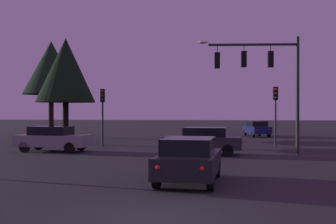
{
  "coord_description": "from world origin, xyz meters",
  "views": [
    {
      "loc": [
        1.3,
        -8.97,
        2.39
      ],
      "look_at": [
        -1.53,
        16.0,
        2.38
      ],
      "focal_mm": 42.87,
      "sensor_mm": 36.0,
      "label": 1
    }
  ],
  "objects": [
    {
      "name": "car_far_lane",
      "position": [
        5.47,
        30.62,
        0.79
      ],
      "size": [
        2.51,
        4.38,
        1.52
      ],
      "color": "#0F1947",
      "rests_on": "ground"
    },
    {
      "name": "ground_plane",
      "position": [
        0.0,
        24.5,
        0.0
      ],
      "size": [
        168.0,
        168.0,
        0.0
      ],
      "primitive_type": "plane",
      "color": "#262326",
      "rests_on": "ground"
    },
    {
      "name": "car_nearside_lane",
      "position": [
        0.49,
        4.52,
        0.79
      ],
      "size": [
        2.2,
        4.12,
        1.52
      ],
      "color": "black",
      "rests_on": "ground"
    },
    {
      "name": "traffic_signal_mast_arm",
      "position": [
        4.23,
        13.94,
        4.66
      ],
      "size": [
        5.63,
        0.63,
        6.6
      ],
      "color": "#232326",
      "rests_on": "ground"
    },
    {
      "name": "car_crossing_right",
      "position": [
        0.71,
        13.58,
        0.8
      ],
      "size": [
        4.47,
        1.94,
        1.52
      ],
      "color": "#232328",
      "rests_on": "ground"
    },
    {
      "name": "tree_behind_sign",
      "position": [
        -9.61,
        19.75,
        5.47
      ],
      "size": [
        4.38,
        4.38,
        7.89
      ],
      "color": "black",
      "rests_on": "ground"
    },
    {
      "name": "traffic_light_corner_right",
      "position": [
        5.5,
        18.83,
        2.91
      ],
      "size": [
        0.32,
        0.36,
        4.1
      ],
      "color": "#232326",
      "rests_on": "ground"
    },
    {
      "name": "car_crossing_left",
      "position": [
        -8.34,
        14.28,
        0.8
      ],
      "size": [
        4.49,
        2.16,
        1.52
      ],
      "color": "gray",
      "rests_on": "ground"
    },
    {
      "name": "tree_left_far",
      "position": [
        -14.06,
        27.69,
        6.57
      ],
      "size": [
        5.32,
        5.32,
        9.15
      ],
      "color": "black",
      "rests_on": "ground"
    },
    {
      "name": "traffic_light_corner_left",
      "position": [
        -6.23,
        17.75,
        2.82
      ],
      "size": [
        0.33,
        0.37,
        3.96
      ],
      "color": "#232326",
      "rests_on": "ground"
    }
  ]
}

